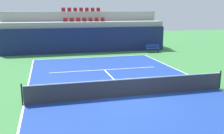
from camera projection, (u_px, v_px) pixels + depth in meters
ground_plane at (130, 96)px, 13.93m from camera, size 80.00×80.00×0.00m
court_surface at (130, 96)px, 13.93m from camera, size 11.00×24.00×0.01m
baseline_far at (92, 57)px, 25.23m from camera, size 11.00×0.10×0.00m
sideline_left at (24, 105)px, 12.61m from camera, size 0.10×24.00×0.00m
sideline_right at (218, 88)px, 15.25m from camera, size 0.10×24.00×0.00m
service_line_far at (104, 70)px, 19.98m from camera, size 8.26×0.10×0.00m
centre_service_line at (115, 80)px, 16.96m from camera, size 0.10×6.40×0.00m
back_wall at (87, 40)px, 27.66m from camera, size 17.58×0.30×2.67m
stands_tier_lower at (85, 36)px, 28.87m from camera, size 17.58×2.40×3.25m
stands_tier_upper at (82, 30)px, 31.03m from camera, size 17.58×2.40×4.34m
seating_row_lower at (84, 20)px, 28.58m from camera, size 4.59×0.44×0.44m
seating_row_upper at (81, 10)px, 30.62m from camera, size 4.59×0.44×0.44m
tennis_net at (131, 87)px, 13.82m from camera, size 11.08×0.08×1.07m
player_bench at (153, 48)px, 28.08m from camera, size 1.50×0.40×0.85m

